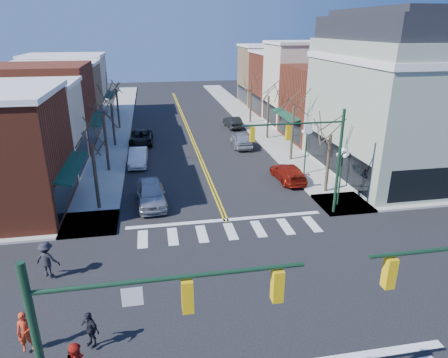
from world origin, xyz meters
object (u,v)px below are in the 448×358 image
lamppost_corner (341,167)px  pedestrian_red_a (26,332)px  lamppost_midblock (306,142)px  pedestrian_dark_a (90,329)px  victorian_corner (407,95)px  car_left_far (141,138)px  car_right_mid (241,140)px  car_left_mid (138,157)px  car_left_near (151,193)px  car_right_near (288,173)px  pedestrian_dark_b (47,259)px  car_right_far (233,122)px

lamppost_corner → pedestrian_red_a: lamppost_corner is taller
lamppost_midblock → pedestrian_dark_a: size_ratio=2.77×
victorian_corner → car_left_far: size_ratio=2.75×
lamppost_corner → car_right_mid: bearing=102.1°
lamppost_corner → car_left_mid: lamppost_corner is taller
lamppost_corner → pedestrian_dark_a: lamppost_corner is taller
car_left_near → car_right_mid: (9.60, 13.17, -0.05)m
lamppost_midblock → car_right_near: 3.07m
lamppost_midblock → pedestrian_dark_a: lamppost_midblock is taller
car_right_mid → lamppost_corner: bearing=105.3°
lamppost_midblock → pedestrian_red_a: bearing=-136.4°
car_left_mid → car_right_near: 13.83m
car_right_mid → victorian_corner: bearing=143.0°
lamppost_corner → car_left_far: (-13.85, 18.92, -2.24)m
car_left_mid → pedestrian_dark_b: (-4.14, -17.37, 0.36)m
car_left_far → lamppost_corner: bearing=-51.7°
car_left_near → pedestrian_red_a: size_ratio=2.95×
car_left_near → lamppost_midblock: bearing=12.5°
car_right_mid → car_right_far: 8.62m
lamppost_corner → car_right_far: lamppost_corner is taller
lamppost_corner → victorian_corner: bearing=35.9°
pedestrian_red_a → pedestrian_dark_b: pedestrian_dark_b is taller
car_left_far → pedestrian_dark_b: pedestrian_dark_b is taller
car_left_mid → lamppost_midblock: bearing=-18.9°
victorian_corner → car_left_mid: 23.87m
car_left_mid → car_left_far: size_ratio=0.87×
pedestrian_dark_b → car_right_near: bearing=-129.0°
car_left_near → car_right_mid: 16.30m
victorian_corner → pedestrian_dark_b: size_ratio=7.49×
car_left_mid → lamppost_corner: bearing=-38.1°
car_left_near → pedestrian_dark_a: (-2.50, -13.49, 0.08)m
car_right_near → car_left_near: bearing=11.7°
car_left_near → pedestrian_red_a: bearing=-114.1°
lamppost_corner → car_left_near: (-13.00, 2.71, -2.11)m
lamppost_corner → car_left_mid: size_ratio=0.96×
victorian_corner → pedestrian_red_a: 31.51m
victorian_corner → car_right_far: size_ratio=3.26×
car_left_near → car_left_far: (-0.85, 16.21, -0.13)m
lamppost_midblock → pedestrian_dark_b: 21.87m
car_right_mid → car_right_near: bearing=102.0°
lamppost_midblock → car_left_mid: 15.22m
pedestrian_red_a → pedestrian_dark_a: (2.40, -0.21, -0.07)m
lamppost_corner → car_right_far: 24.69m
pedestrian_dark_a → lamppost_corner: bearing=75.7°
lamppost_midblock → car_left_far: size_ratio=0.84×
car_right_near → car_right_mid: (-1.60, 10.39, 0.11)m
lamppost_corner → lamppost_midblock: 6.50m
lamppost_corner → car_right_mid: 16.38m
car_right_far → pedestrian_red_a: bearing=62.0°
car_left_far → car_right_mid: bearing=-14.1°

